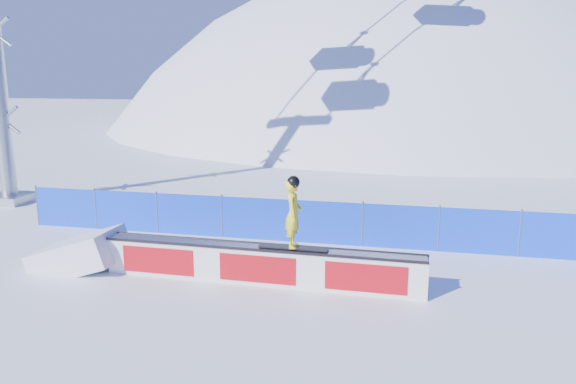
# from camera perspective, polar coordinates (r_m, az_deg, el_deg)

# --- Properties ---
(ground) EXTENTS (160.00, 160.00, 0.00)m
(ground) POSITION_cam_1_polar(r_m,az_deg,el_deg) (11.23, 10.56, -12.57)
(ground) COLOR white
(ground) RESTS_ON ground
(snow_hill) EXTENTS (64.00, 64.00, 64.00)m
(snow_hill) POSITION_cam_1_polar(r_m,az_deg,el_deg) (56.92, 11.58, -11.63)
(snow_hill) COLOR white
(snow_hill) RESTS_ON ground
(safety_fence) EXTENTS (22.05, 0.05, 1.30)m
(safety_fence) POSITION_cam_1_polar(r_m,az_deg,el_deg) (15.27, 11.33, -3.52)
(safety_fence) COLOR #0E3DEE
(safety_fence) RESTS_ON ground
(rail_box) EXTENTS (7.32, 0.62, 0.88)m
(rail_box) POSITION_cam_1_polar(r_m,az_deg,el_deg) (12.66, -2.84, -7.38)
(rail_box) COLOR white
(rail_box) RESTS_ON ground
(snow_ramp) EXTENTS (2.21, 1.40, 1.37)m
(snow_ramp) POSITION_cam_1_polar(r_m,az_deg,el_deg) (14.69, -20.33, -7.14)
(snow_ramp) COLOR white
(snow_ramp) RESTS_ON ground
(snowboarder) EXTENTS (1.54, 0.57, 1.61)m
(snowboarder) POSITION_cam_1_polar(r_m,az_deg,el_deg) (12.12, 0.55, -2.15)
(snowboarder) COLOR black
(snowboarder) RESTS_ON rail_box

